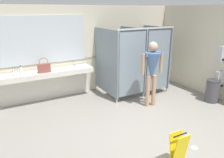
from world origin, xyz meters
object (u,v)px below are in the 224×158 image
(trash_bin, at_px, (212,91))
(soap_dispenser, at_px, (21,70))
(handbag, at_px, (44,68))
(paper_towel_dispenser_upper, at_px, (224,53))
(wet_floor_sign, at_px, (179,149))
(paper_cup, at_px, (14,75))
(paper_towel_dispenser_lower, at_px, (220,79))
(person_standing, at_px, (152,66))

(trash_bin, distance_m, soap_dispenser, 5.24)
(handbag, xyz_separation_m, soap_dispenser, (-0.54, 0.30, -0.05))
(trash_bin, relative_size, handbag, 1.57)
(paper_towel_dispenser_upper, height_order, wet_floor_sign, paper_towel_dispenser_upper)
(trash_bin, bearing_deg, wet_floor_sign, -151.83)
(soap_dispenser, bearing_deg, wet_floor_sign, -64.96)
(paper_cup, bearing_deg, trash_bin, -23.97)
(paper_towel_dispenser_lower, xyz_separation_m, soap_dispenser, (-4.89, 2.41, 0.36))
(paper_towel_dispenser_upper, distance_m, paper_towel_dispenser_lower, 0.73)
(trash_bin, height_order, wet_floor_sign, trash_bin)
(handbag, xyz_separation_m, paper_cup, (-0.74, 0.02, -0.09))
(soap_dispenser, distance_m, paper_cup, 0.34)
(paper_towel_dispenser_upper, height_order, paper_towel_dispenser_lower, paper_towel_dispenser_upper)
(paper_towel_dispenser_lower, distance_m, handbag, 4.85)
(paper_towel_dispenser_lower, bearing_deg, paper_cup, 157.27)
(paper_towel_dispenser_lower, xyz_separation_m, person_standing, (-1.96, 0.62, 0.49))
(wet_floor_sign, bearing_deg, soap_dispenser, 115.04)
(paper_towel_dispenser_upper, relative_size, trash_bin, 0.66)
(person_standing, height_order, paper_cup, person_standing)
(handbag, bearing_deg, trash_bin, -27.46)
(paper_towel_dispenser_lower, bearing_deg, handbag, 154.13)
(paper_cup, relative_size, wet_floor_sign, 0.15)
(person_standing, relative_size, handbag, 4.31)
(paper_cup, bearing_deg, paper_towel_dispenser_lower, -22.73)
(trash_bin, xyz_separation_m, handbag, (-4.07, 2.11, 0.71))
(person_standing, bearing_deg, paper_towel_dispenser_upper, -17.66)
(paper_towel_dispenser_upper, relative_size, wet_floor_sign, 0.71)
(paper_towel_dispenser_upper, relative_size, paper_towel_dispenser_lower, 0.86)
(paper_towel_dispenser_lower, xyz_separation_m, handbag, (-4.35, 2.11, 0.41))
(soap_dispenser, xyz_separation_m, wet_floor_sign, (1.82, -3.90, -0.67))
(paper_towel_dispenser_lower, distance_m, paper_cup, 5.53)
(paper_towel_dispenser_upper, bearing_deg, handbag, 154.08)
(person_standing, xyz_separation_m, handbag, (-2.39, 1.49, -0.07))
(person_standing, bearing_deg, handbag, 148.07)
(paper_towel_dispenser_lower, relative_size, person_standing, 0.28)
(trash_bin, bearing_deg, paper_towel_dispenser_lower, 0.91)
(paper_towel_dispenser_upper, height_order, soap_dispenser, paper_towel_dispenser_upper)
(trash_bin, xyz_separation_m, wet_floor_sign, (-2.78, -1.49, -0.01))
(paper_cup, bearing_deg, person_standing, -25.80)
(paper_towel_dispenser_upper, xyz_separation_m, soap_dispenser, (-4.89, 2.41, -0.37))
(person_standing, bearing_deg, paper_cup, 154.20)
(wet_floor_sign, bearing_deg, paper_towel_dispenser_upper, 25.92)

